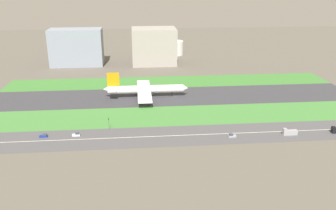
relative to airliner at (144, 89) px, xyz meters
The scene contains 15 objects.
ground_plane 24.12m from the airliner, ahead, with size 800.00×800.00×0.00m, color #5B564C.
runway 24.11m from the airliner, ahead, with size 280.00×46.00×0.10m, color #38383D.
grass_median_north 47.56m from the airliner, 60.39° to the left, with size 280.00×36.00×0.10m, color #3D7A33.
grass_median_south 47.56m from the airliner, 60.39° to the right, with size 280.00×36.00×0.10m, color #427F38.
highway 76.88m from the airliner, 72.30° to the right, with size 280.00×28.00×0.10m, color #4C4C4F.
highway_centerline 76.87m from the airliner, 72.30° to the right, with size 266.00×0.50×0.01m, color silver.
airliner is the anchor object (origin of this frame).
car_1 91.55m from the airliner, 58.59° to the right, with size 4.40×1.80×2.00m.
car_0 90.88m from the airliner, 131.45° to the right, with size 4.40×1.80×2.00m.
car_2 79.90m from the airliner, 121.47° to the right, with size 4.40×1.80×2.00m.
truck_1 113.25m from the airliner, 43.58° to the right, with size 8.40×2.50×4.00m.
traffic_light 64.41m from the airliner, 111.25° to the right, with size 0.36×0.50×7.20m.
terminal_building 132.68m from the airliner, 120.33° to the left, with size 53.51×25.66×37.76m, color gray.
hangar_building 115.53m from the airliner, 83.04° to the left, with size 45.97×35.78×37.57m, color #9E998E.
fuel_tank_west 163.95m from the airliner, 75.90° to the left, with size 22.57×22.57×16.39m, color silver.
Camera 1 is at (-29.59, -258.81, 85.87)m, focal length 37.77 mm.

